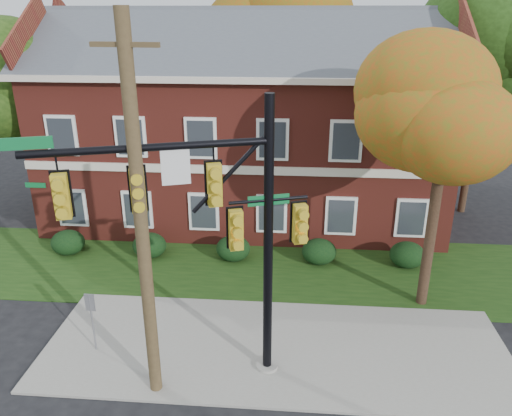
# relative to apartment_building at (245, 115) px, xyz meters

# --- Properties ---
(ground) EXTENTS (120.00, 120.00, 0.00)m
(ground) POSITION_rel_apartment_building_xyz_m (2.00, -11.95, -4.99)
(ground) COLOR black
(ground) RESTS_ON ground
(sidewalk) EXTENTS (14.00, 5.00, 0.08)m
(sidewalk) POSITION_rel_apartment_building_xyz_m (2.00, -10.95, -4.95)
(sidewalk) COLOR gray
(sidewalk) RESTS_ON ground
(grass_strip) EXTENTS (30.00, 6.00, 0.04)m
(grass_strip) POSITION_rel_apartment_building_xyz_m (2.00, -5.95, -4.97)
(grass_strip) COLOR #193811
(grass_strip) RESTS_ON ground
(apartment_building) EXTENTS (18.80, 8.80, 9.74)m
(apartment_building) POSITION_rel_apartment_building_xyz_m (0.00, 0.00, 0.00)
(apartment_building) COLOR maroon
(apartment_building) RESTS_ON ground
(hedge_far_left) EXTENTS (1.40, 1.26, 1.05)m
(hedge_far_left) POSITION_rel_apartment_building_xyz_m (-7.00, -5.25, -4.46)
(hedge_far_left) COLOR black
(hedge_far_left) RESTS_ON ground
(hedge_left) EXTENTS (1.40, 1.26, 1.05)m
(hedge_left) POSITION_rel_apartment_building_xyz_m (-3.50, -5.25, -4.46)
(hedge_left) COLOR black
(hedge_left) RESTS_ON ground
(hedge_center) EXTENTS (1.40, 1.26, 1.05)m
(hedge_center) POSITION_rel_apartment_building_xyz_m (0.00, -5.25, -4.46)
(hedge_center) COLOR black
(hedge_center) RESTS_ON ground
(hedge_right) EXTENTS (1.40, 1.26, 1.05)m
(hedge_right) POSITION_rel_apartment_building_xyz_m (3.50, -5.25, -4.46)
(hedge_right) COLOR black
(hedge_right) RESTS_ON ground
(hedge_far_right) EXTENTS (1.40, 1.26, 1.05)m
(hedge_far_right) POSITION_rel_apartment_building_xyz_m (7.00, -5.25, -4.46)
(hedge_far_right) COLOR black
(hedge_far_right) RESTS_ON ground
(tree_near_right) EXTENTS (4.50, 4.25, 8.58)m
(tree_near_right) POSITION_rel_apartment_building_xyz_m (7.22, -8.09, 1.68)
(tree_near_right) COLOR black
(tree_near_right) RESTS_ON ground
(tree_left_rear) EXTENTS (5.40, 5.10, 8.88)m
(tree_left_rear) POSITION_rel_apartment_building_xyz_m (-9.73, -1.12, 1.69)
(tree_left_rear) COLOR black
(tree_left_rear) RESTS_ON ground
(tree_right_rear) EXTENTS (6.30, 5.95, 10.62)m
(tree_right_rear) POSITION_rel_apartment_building_xyz_m (11.31, 0.86, 3.13)
(tree_right_rear) COLOR black
(tree_right_rear) RESTS_ON ground
(tree_far_rear) EXTENTS (6.84, 6.46, 11.52)m
(tree_far_rear) POSITION_rel_apartment_building_xyz_m (1.34, 7.84, 3.86)
(tree_far_rear) COLOR black
(tree_far_rear) RESTS_ON ground
(traffic_signal) EXTENTS (6.75, 2.34, 7.85)m
(traffic_signal) POSITION_rel_apartment_building_xyz_m (0.45, -12.31, -0.12)
(traffic_signal) COLOR gray
(traffic_signal) RESTS_ON ground
(utility_pole) EXTENTS (1.51, 0.35, 9.71)m
(utility_pole) POSITION_rel_apartment_building_xyz_m (-1.15, -12.95, -0.06)
(utility_pole) COLOR #463721
(utility_pole) RESTS_ON ground
(sign_post) EXTENTS (0.29, 0.06, 2.00)m
(sign_post) POSITION_rel_apartment_building_xyz_m (-3.40, -11.48, -3.63)
(sign_post) COLOR slate
(sign_post) RESTS_ON ground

